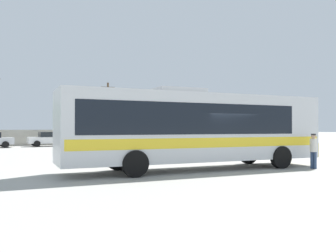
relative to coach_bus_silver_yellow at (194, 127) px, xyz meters
name	(u,v)px	position (x,y,z in m)	size (l,w,h in m)	color
ground_plane	(125,155)	(1.15, 9.59, -1.94)	(300.00, 300.00, 0.00)	#A3A099
perimeter_wall	(56,137)	(1.15, 27.33, -1.08)	(80.00, 0.30, 1.71)	#B2AD9E
coach_bus_silver_yellow	(194,127)	(0.00, 0.00, 0.00)	(12.50, 4.33, 3.63)	silver
attendant_by_bus_door	(313,149)	(4.93, -2.64, -1.01)	(0.38, 0.38, 1.62)	#33476B
parked_car_third_white	(49,139)	(-0.28, 24.66, -1.14)	(4.25, 2.20, 1.50)	silver
parked_car_rightmost_dark_blue	(116,138)	(7.22, 24.63, -1.18)	(4.24, 2.01, 1.42)	navy
utility_pole_near	(108,111)	(8.56, 30.10, 2.18)	(1.79, 0.45, 7.86)	#4C3823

